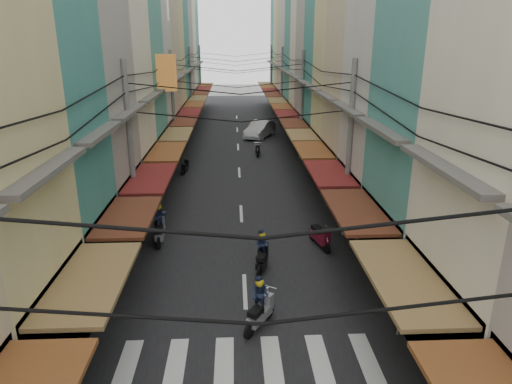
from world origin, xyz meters
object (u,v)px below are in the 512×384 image
object	(u,v)px
market_umbrella	(454,262)
traffic_sign	(403,276)
white_car	(260,137)
bicycle	(407,258)

from	to	relation	value
market_umbrella	traffic_sign	bearing A→B (deg)	-167.47
market_umbrella	white_car	bearing A→B (deg)	98.15
white_car	market_umbrella	xyz separation A→B (m)	(4.38, -30.62, 2.34)
bicycle	market_umbrella	world-z (taller)	market_umbrella
white_car	bicycle	distance (m)	26.17
white_car	traffic_sign	size ratio (longest dim) A/B	1.90
market_umbrella	bicycle	bearing A→B (deg)	83.52
white_car	traffic_sign	distance (m)	31.19
traffic_sign	white_car	bearing A→B (deg)	94.88
bicycle	traffic_sign	distance (m)	6.16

